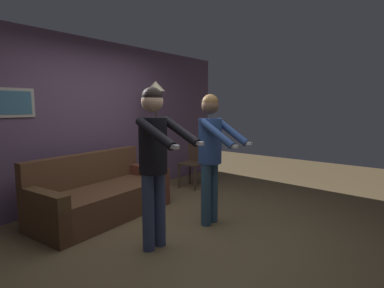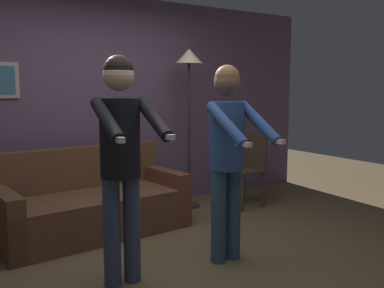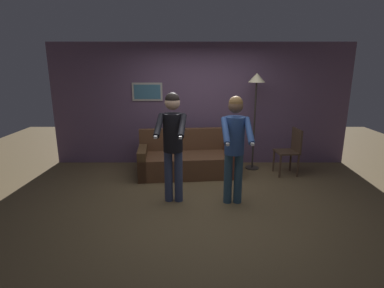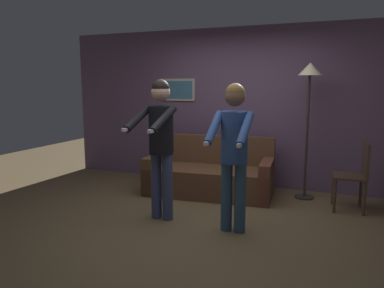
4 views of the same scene
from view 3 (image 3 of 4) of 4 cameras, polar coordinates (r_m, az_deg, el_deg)
The scene contains 7 objects.
ground_plane at distance 5.02m, azimuth 2.42°, elevation -10.28°, with size 12.00×12.00×0.00m, color brown.
back_wall_assembly at distance 6.53m, azimuth 1.86°, elevation 7.47°, with size 6.40×0.09×2.60m.
couch at distance 6.02m, azimuth -0.71°, elevation -3.15°, with size 1.97×1.03×0.87m.
torchiere_lamp at distance 6.20m, azimuth 12.41°, elevation 10.10°, with size 0.34×0.34×1.98m.
person_standing_left at distance 4.58m, azimuth -3.42°, elevation 1.26°, with size 0.46×0.71×1.74m.
person_standing_right at distance 4.57m, azimuth 8.40°, elevation 0.61°, with size 0.44×0.66×1.69m.
dining_chair_distant at distance 6.24m, azimuth 18.60°, elevation -0.88°, with size 0.46×0.46×0.93m.
Camera 3 is at (-0.19, -4.55, 2.11)m, focal length 28.00 mm.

